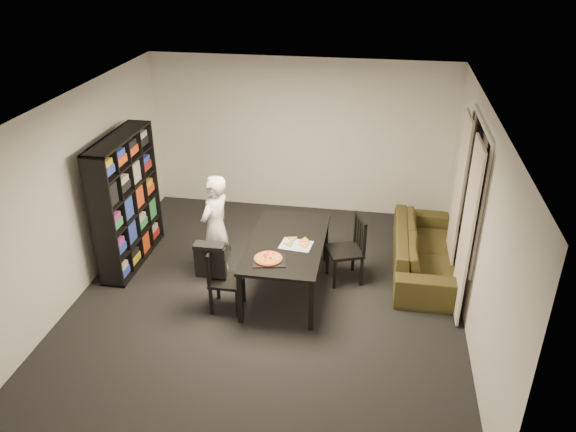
% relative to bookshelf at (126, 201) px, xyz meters
% --- Properties ---
extents(room, '(5.01, 5.51, 2.61)m').
position_rel_bookshelf_xyz_m(room, '(2.16, -0.60, 0.35)').
color(room, black).
rests_on(room, ground).
extents(window_pane, '(0.02, 1.40, 1.60)m').
position_rel_bookshelf_xyz_m(window_pane, '(4.64, -0.00, 0.55)').
color(window_pane, black).
rests_on(window_pane, room).
extents(window_frame, '(0.03, 1.52, 1.72)m').
position_rel_bookshelf_xyz_m(window_frame, '(4.64, -0.00, 0.55)').
color(window_frame, white).
rests_on(window_frame, room).
extents(curtain_left, '(0.03, 0.70, 2.25)m').
position_rel_bookshelf_xyz_m(curtain_left, '(4.56, -0.52, 0.20)').
color(curtain_left, beige).
rests_on(curtain_left, room).
extents(curtain_right, '(0.03, 0.70, 2.25)m').
position_rel_bookshelf_xyz_m(curtain_right, '(4.56, 0.52, 0.20)').
color(curtain_right, beige).
rests_on(curtain_right, room).
extents(bookshelf, '(0.35, 1.50, 1.90)m').
position_rel_bookshelf_xyz_m(bookshelf, '(0.00, 0.00, 0.00)').
color(bookshelf, black).
rests_on(bookshelf, room).
extents(dining_table, '(0.97, 1.75, 0.73)m').
position_rel_bookshelf_xyz_m(dining_table, '(2.35, -0.36, -0.29)').
color(dining_table, black).
rests_on(dining_table, room).
extents(chair_left, '(0.40, 0.40, 0.86)m').
position_rel_bookshelf_xyz_m(chair_left, '(1.60, -0.92, -0.46)').
color(chair_left, black).
rests_on(chair_left, room).
extents(chair_right, '(0.57, 0.57, 0.95)m').
position_rel_bookshelf_xyz_m(chair_right, '(3.18, 0.02, -0.41)').
color(chair_right, black).
rests_on(chair_right, room).
extents(draped_jacket, '(0.40, 0.17, 0.47)m').
position_rel_bookshelf_xyz_m(draped_jacket, '(1.48, -0.93, -0.24)').
color(draped_jacket, black).
rests_on(draped_jacket, chair_left).
extents(person, '(0.52, 0.64, 1.52)m').
position_rel_bookshelf_xyz_m(person, '(1.35, -0.21, -0.19)').
color(person, white).
rests_on(person, room).
extents(baking_tray, '(0.45, 0.39, 0.01)m').
position_rel_bookshelf_xyz_m(baking_tray, '(2.23, -0.88, -0.22)').
color(baking_tray, black).
rests_on(baking_tray, dining_table).
extents(pepperoni_pizza, '(0.35, 0.35, 0.03)m').
position_rel_bookshelf_xyz_m(pepperoni_pizza, '(2.21, -0.87, -0.19)').
color(pepperoni_pizza, brown).
rests_on(pepperoni_pizza, dining_table).
extents(kitchen_towel, '(0.43, 0.34, 0.01)m').
position_rel_bookshelf_xyz_m(kitchen_towel, '(2.49, -0.44, -0.22)').
color(kitchen_towel, white).
rests_on(kitchen_towel, dining_table).
extents(pizza_slices, '(0.38, 0.32, 0.01)m').
position_rel_bookshelf_xyz_m(pizza_slices, '(2.50, -0.38, -0.21)').
color(pizza_slices, gold).
rests_on(pizza_slices, dining_table).
extents(sofa, '(0.83, 2.13, 0.62)m').
position_rel_bookshelf_xyz_m(sofa, '(4.19, 0.43, -0.64)').
color(sofa, '#393A17').
rests_on(sofa, room).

